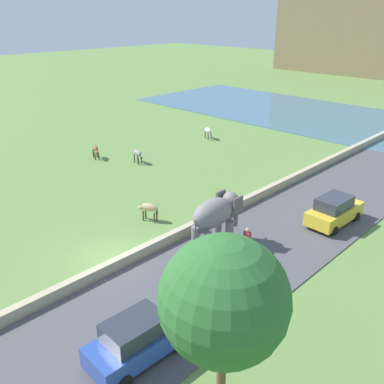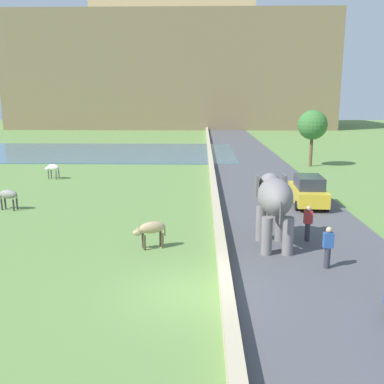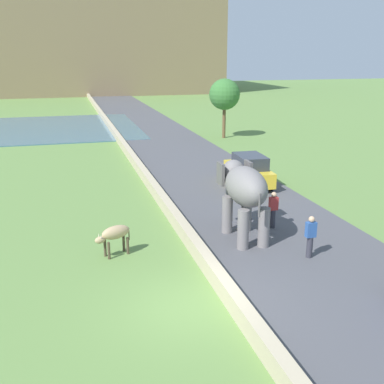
% 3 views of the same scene
% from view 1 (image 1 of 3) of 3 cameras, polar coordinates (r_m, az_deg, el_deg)
% --- Properties ---
extents(ground_plane, '(220.00, 220.00, 0.00)m').
position_cam_1_polar(ground_plane, '(22.73, -11.30, -8.67)').
color(ground_plane, '#608442').
extents(road_surface, '(7.00, 120.00, 0.06)m').
position_cam_1_polar(road_surface, '(34.54, 22.42, 1.48)').
color(road_surface, '#4C4C51').
rests_on(road_surface, ground).
extents(barrier_wall, '(0.40, 110.00, 0.59)m').
position_cam_1_polar(barrier_wall, '(34.21, 15.37, 2.72)').
color(barrier_wall, tan).
rests_on(barrier_wall, ground).
extents(lake, '(36.00, 18.00, 0.08)m').
position_cam_1_polar(lake, '(57.07, 11.45, 10.97)').
color(lake, '#426B84').
rests_on(lake, ground).
extents(elephant, '(1.41, 3.47, 2.99)m').
position_cam_1_polar(elephant, '(22.10, 3.26, -3.13)').
color(elephant, slate).
rests_on(elephant, ground).
extents(person_beside_elephant, '(0.36, 0.22, 1.63)m').
position_cam_1_polar(person_beside_elephant, '(22.21, 7.44, -6.58)').
color(person_beside_elephant, '#33333D').
rests_on(person_beside_elephant, ground).
extents(person_trailing, '(0.36, 0.22, 1.63)m').
position_cam_1_polar(person_trailing, '(20.14, 1.95, -9.80)').
color(person_trailing, '#33333D').
rests_on(person_trailing, ground).
extents(car_blue, '(1.90, 4.05, 1.80)m').
position_cam_1_polar(car_blue, '(16.38, -7.25, -19.04)').
color(car_blue, '#2D4CA8').
rests_on(car_blue, ground).
extents(car_yellow, '(1.94, 4.07, 1.80)m').
position_cam_1_polar(car_yellow, '(26.57, 18.68, -2.38)').
color(car_yellow, gold).
rests_on(car_yellow, ground).
extents(cow_tan, '(1.41, 0.82, 1.15)m').
position_cam_1_polar(cow_tan, '(25.74, -5.86, -2.18)').
color(cow_tan, tan).
rests_on(cow_tan, ground).
extents(cow_grey, '(1.42, 0.68, 1.15)m').
position_cam_1_polar(cow_grey, '(35.74, -7.38, 5.19)').
color(cow_grey, gray).
rests_on(cow_grey, ground).
extents(cow_brown, '(1.41, 0.84, 1.15)m').
position_cam_1_polar(cow_brown, '(37.50, -12.91, 5.66)').
color(cow_brown, brown).
rests_on(cow_brown, ground).
extents(cow_white, '(1.40, 0.87, 1.15)m').
position_cam_1_polar(cow_white, '(42.44, 2.17, 8.29)').
color(cow_white, silver).
rests_on(cow_white, ground).
extents(tree_mid, '(3.68, 3.68, 6.49)m').
position_cam_1_polar(tree_mid, '(11.88, 4.35, -14.39)').
color(tree_mid, brown).
rests_on(tree_mid, ground).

